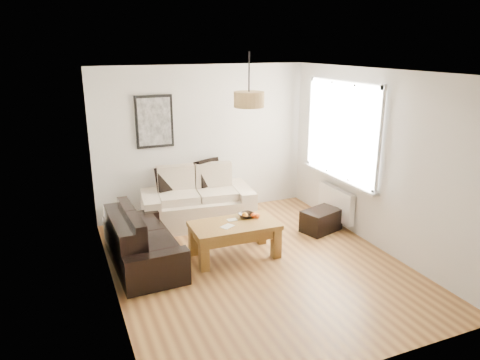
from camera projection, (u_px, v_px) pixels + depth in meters
name	position (u px, v px, depth m)	size (l,w,h in m)	color
floor	(257.00, 264.00, 6.18)	(4.50, 4.50, 0.00)	brown
ceiling	(259.00, 71.00, 5.42)	(3.80, 4.50, 0.00)	white
wall_back	(204.00, 141.00, 7.78)	(3.80, 0.04, 2.60)	silver
wall_front	(369.00, 242.00, 3.81)	(3.80, 0.04, 2.60)	silver
wall_left	(107.00, 192.00, 5.10)	(0.04, 4.50, 2.60)	silver
wall_right	(376.00, 160.00, 6.50)	(0.04, 4.50, 2.60)	silver
window_bay	(343.00, 131.00, 7.10)	(0.14, 1.90, 1.60)	white
radiator	(336.00, 203.00, 7.45)	(0.10, 0.90, 0.52)	white
poster	(154.00, 122.00, 7.33)	(0.62, 0.04, 0.87)	black
pendant_shade	(249.00, 99.00, 5.79)	(0.40, 0.40, 0.20)	tan
loveseat_cream	(197.00, 197.00, 7.51)	(1.82, 0.99, 0.91)	#BEAE99
sofa_leather	(143.00, 239.00, 6.10)	(1.67, 0.81, 0.72)	black
coffee_table	(234.00, 240.00, 6.35)	(1.22, 0.67, 0.50)	brown
ottoman	(321.00, 220.00, 7.24)	(0.62, 0.40, 0.36)	black
cushion_left	(168.00, 178.00, 7.46)	(0.41, 0.13, 0.41)	black
cushion_right	(208.00, 173.00, 7.71)	(0.46, 0.14, 0.46)	black
fruit_bowl	(247.00, 215.00, 6.50)	(0.23, 0.23, 0.06)	black
orange_a	(254.00, 215.00, 6.46)	(0.08, 0.08, 0.08)	#F85714
orange_b	(257.00, 216.00, 6.44)	(0.07, 0.07, 0.07)	#E05512
orange_c	(245.00, 215.00, 6.46)	(0.09, 0.09, 0.09)	orange
papers	(227.00, 226.00, 6.17)	(0.18, 0.13, 0.01)	beige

